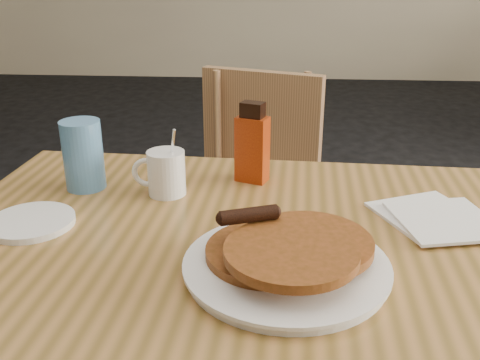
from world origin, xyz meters
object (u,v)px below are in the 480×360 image
object	(u,v)px
main_table	(250,254)
syrup_bottle	(252,145)
chair_main_far	(259,188)
pancake_plate	(287,258)
blue_tumbler	(83,155)
coffee_mug	(165,172)

from	to	relation	value
main_table	syrup_bottle	distance (m)	0.28
chair_main_far	syrup_bottle	bearing A→B (deg)	-70.87
main_table	syrup_bottle	world-z (taller)	syrup_bottle
pancake_plate	blue_tumbler	world-z (taller)	blue_tumbler
syrup_bottle	blue_tumbler	distance (m)	0.35
pancake_plate	coffee_mug	size ratio (longest dim) A/B	2.21
main_table	blue_tumbler	size ratio (longest dim) A/B	8.34
chair_main_far	syrup_bottle	xyz separation A→B (m)	(-0.00, -0.48, 0.31)
chair_main_far	blue_tumbler	bearing A→B (deg)	-103.27
pancake_plate	coffee_mug	world-z (taller)	coffee_mug
main_table	pancake_plate	distance (m)	0.15
main_table	chair_main_far	bearing A→B (deg)	90.69
pancake_plate	syrup_bottle	world-z (taller)	syrup_bottle
chair_main_far	blue_tumbler	distance (m)	0.72
main_table	syrup_bottle	size ratio (longest dim) A/B	6.95
pancake_plate	syrup_bottle	bearing A→B (deg)	101.09
main_table	pancake_plate	size ratio (longest dim) A/B	3.81
coffee_mug	syrup_bottle	size ratio (longest dim) A/B	0.83
pancake_plate	blue_tumbler	xyz separation A→B (m)	(-0.42, 0.31, 0.05)
main_table	coffee_mug	world-z (taller)	coffee_mug
chair_main_far	blue_tumbler	xyz separation A→B (m)	(-0.35, -0.55, 0.30)
chair_main_far	pancake_plate	xyz separation A→B (m)	(0.07, -0.85, 0.25)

